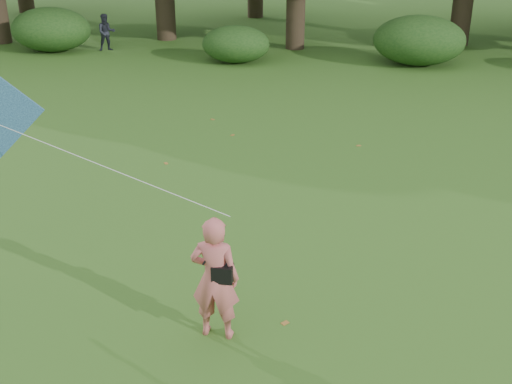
# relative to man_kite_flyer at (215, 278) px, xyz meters

# --- Properties ---
(ground) EXTENTS (100.00, 100.00, 0.00)m
(ground) POSITION_rel_man_kite_flyer_xyz_m (0.92, -0.12, -0.97)
(ground) COLOR #265114
(ground) RESTS_ON ground
(man_kite_flyer) EXTENTS (0.72, 0.48, 1.95)m
(man_kite_flyer) POSITION_rel_man_kite_flyer_xyz_m (0.00, 0.00, 0.00)
(man_kite_flyer) COLOR #C8615E
(man_kite_flyer) RESTS_ON ground
(bystander_left) EXTENTS (0.93, 0.86, 1.53)m
(bystander_left) POSITION_rel_man_kite_flyer_xyz_m (-8.84, 18.14, -0.21)
(bystander_left) COLOR #23252F
(bystander_left) RESTS_ON ground
(crossbody_bag) EXTENTS (0.43, 0.20, 0.74)m
(crossbody_bag) POSITION_rel_man_kite_flyer_xyz_m (0.12, -0.03, 0.13)
(crossbody_bag) COLOR black
(crossbody_bag) RESTS_ON ground
(shrub_band) EXTENTS (39.15, 3.22, 1.88)m
(shrub_band) POSITION_rel_man_kite_flyer_xyz_m (0.20, 17.49, -0.12)
(shrub_band) COLOR #264919
(shrub_band) RESTS_ON ground
(fallen_leaves) EXTENTS (9.06, 12.15, 0.01)m
(fallen_leaves) POSITION_rel_man_kite_flyer_xyz_m (2.04, 4.77, -0.97)
(fallen_leaves) COLOR #986529
(fallen_leaves) RESTS_ON ground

